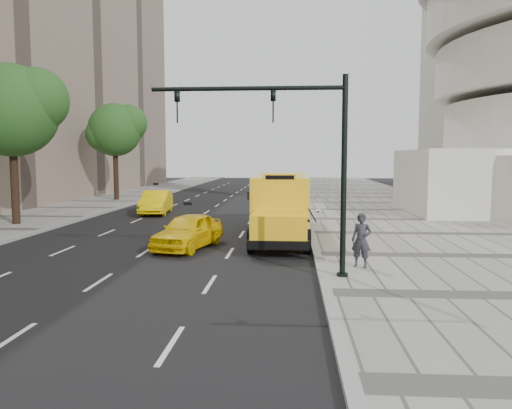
# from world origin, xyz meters

# --- Properties ---
(ground) EXTENTS (140.00, 140.00, 0.00)m
(ground) POSITION_xyz_m (0.00, 0.00, 0.00)
(ground) COLOR black
(ground) RESTS_ON ground
(sidewalk_museum) EXTENTS (12.00, 140.00, 0.15)m
(sidewalk_museum) POSITION_xyz_m (12.00, 0.00, 0.07)
(sidewalk_museum) COLOR gray
(sidewalk_museum) RESTS_ON ground
(curb_museum) EXTENTS (0.30, 140.00, 0.15)m
(curb_museum) POSITION_xyz_m (6.00, 0.00, 0.07)
(curb_museum) COLOR gray
(curb_museum) RESTS_ON ground
(curb_far) EXTENTS (0.30, 140.00, 0.15)m
(curb_far) POSITION_xyz_m (-8.00, 0.00, 0.07)
(curb_far) COLOR gray
(curb_far) RESTS_ON ground
(tree_b) EXTENTS (5.76, 5.12, 9.03)m
(tree_b) POSITION_xyz_m (-10.40, 2.04, 6.51)
(tree_b) COLOR black
(tree_b) RESTS_ON ground
(tree_c) EXTENTS (5.21, 4.63, 8.61)m
(tree_c) POSITION_xyz_m (-10.41, 18.31, 6.33)
(tree_c) COLOR black
(tree_c) RESTS_ON ground
(school_bus) EXTENTS (2.96, 11.56, 3.19)m
(school_bus) POSITION_xyz_m (4.50, 0.01, 1.76)
(school_bus) COLOR yellow
(school_bus) RESTS_ON ground
(taxi_near) EXTENTS (2.79, 4.69, 1.49)m
(taxi_near) POSITION_xyz_m (0.61, -4.06, 0.75)
(taxi_near) COLOR yellow
(taxi_near) RESTS_ON ground
(taxi_far) EXTENTS (2.18, 4.99, 1.60)m
(taxi_far) POSITION_xyz_m (-4.30, 8.76, 0.80)
(taxi_far) COLOR yellow
(taxi_far) RESTS_ON ground
(pedestrian) EXTENTS (0.80, 0.67, 1.86)m
(pedestrian) POSITION_xyz_m (7.36, -7.94, 1.08)
(pedestrian) COLOR #2E2E36
(pedestrian) RESTS_ON sidewalk_museum
(traffic_signal) EXTENTS (6.18, 0.36, 6.40)m
(traffic_signal) POSITION_xyz_m (5.19, -9.26, 4.09)
(traffic_signal) COLOR black
(traffic_signal) RESTS_ON ground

